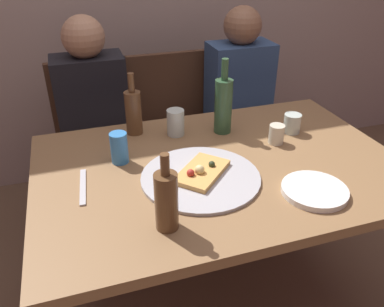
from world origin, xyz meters
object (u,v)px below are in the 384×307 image
object	(u,v)px
dining_table	(220,181)
tumbler_far	(176,122)
beer_bottle	(133,111)
tumbler_near	(292,123)
pizza_tray	(201,177)
table_knife	(83,187)
pizza_slice_last	(202,171)
chair_left	(96,133)
soda_can	(119,148)
guest_in_sweater	(96,124)
guest_in_beanie	(244,104)
water_bottle	(166,200)
wine_bottle	(223,105)
chair_middle	(166,123)
wine_glass	(276,134)
chair_right	(233,114)
plate_stack	(314,190)

from	to	relation	value
dining_table	tumbler_far	world-z (taller)	tumbler_far
beer_bottle	tumbler_near	world-z (taller)	beer_bottle
pizza_tray	table_knife	size ratio (longest dim) A/B	1.96
pizza_slice_last	chair_left	xyz separation A→B (m)	(-0.31, 0.93, -0.25)
dining_table	tumbler_far	distance (m)	0.34
soda_can	pizza_tray	bearing A→B (deg)	-39.12
table_knife	chair_left	xyz separation A→B (m)	(0.11, 0.87, -0.22)
tumbler_far	chair_left	xyz separation A→B (m)	(-0.31, 0.58, -0.28)
guest_in_sweater	guest_in_beanie	world-z (taller)	same
water_bottle	guest_in_beanie	bearing A→B (deg)	54.26
wine_bottle	guest_in_beanie	world-z (taller)	guest_in_beanie
table_knife	guest_in_beanie	distance (m)	1.20
chair_middle	guest_in_beanie	distance (m)	0.48
wine_glass	chair_left	world-z (taller)	chair_left
wine_glass	chair_middle	distance (m)	0.87
guest_in_beanie	chair_right	bearing A→B (deg)	-90.00
wine_bottle	chair_right	size ratio (longest dim) A/B	0.36
wine_bottle	chair_left	size ratio (longest dim) A/B	0.36
pizza_tray	chair_left	world-z (taller)	chair_left
wine_bottle	tumbler_far	xyz separation A→B (m)	(-0.20, 0.04, -0.07)
beer_bottle	chair_right	world-z (taller)	beer_bottle
guest_in_sweater	guest_in_beanie	bearing A→B (deg)	-180.00
plate_stack	chair_right	xyz separation A→B (m)	(0.20, 1.14, -0.23)
chair_left	guest_in_beanie	world-z (taller)	guest_in_beanie
beer_bottle	chair_left	xyz separation A→B (m)	(-0.15, 0.51, -0.32)
soda_can	chair_right	size ratio (longest dim) A/B	0.14
chair_middle	chair_right	xyz separation A→B (m)	(0.43, 0.00, 0.00)
pizza_tray	wine_glass	xyz separation A→B (m)	(0.39, 0.16, 0.03)
soda_can	guest_in_beanie	xyz separation A→B (m)	(0.80, 0.58, -0.15)
guest_in_sweater	plate_stack	bearing A→B (deg)	122.82
wine_bottle	table_knife	distance (m)	0.69
table_knife	guest_in_beanie	world-z (taller)	guest_in_beanie
water_bottle	table_knife	world-z (taller)	water_bottle
guest_in_sweater	wine_bottle	bearing A→B (deg)	138.43
pizza_tray	dining_table	bearing A→B (deg)	35.17
pizza_slice_last	tumbler_near	xyz separation A→B (m)	(0.50, 0.22, 0.02)
beer_bottle	water_bottle	world-z (taller)	beer_bottle
soda_can	table_knife	world-z (taller)	soda_can
chair_middle	guest_in_sweater	world-z (taller)	guest_in_sweater
pizza_tray	soda_can	bearing A→B (deg)	140.88
pizza_slice_last	water_bottle	distance (m)	0.30
tumbler_far	chair_right	xyz separation A→B (m)	(0.53, 0.58, -0.28)
chair_middle	guest_in_beanie	size ratio (longest dim) A/B	0.77
wine_bottle	soda_can	xyz separation A→B (m)	(-0.47, -0.12, -0.07)
chair_right	tumbler_far	bearing A→B (deg)	47.27
dining_table	wine_bottle	xyz separation A→B (m)	(0.11, 0.26, 0.21)
chair_middle	table_knife	bearing A→B (deg)	59.24
pizza_slice_last	chair_middle	world-z (taller)	chair_middle
pizza_tray	tumbler_far	size ratio (longest dim) A/B	3.77
beer_bottle	wine_glass	bearing A→B (deg)	-26.73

